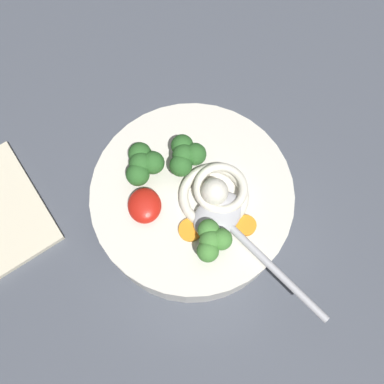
# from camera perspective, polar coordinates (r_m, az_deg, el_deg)

# --- Properties ---
(table_slab) EXTENTS (1.25, 1.25, 0.03)m
(table_slab) POSITION_cam_1_polar(r_m,az_deg,el_deg) (0.55, 2.99, -1.33)
(table_slab) COLOR #474C56
(table_slab) RESTS_ON ground
(soup_bowl) EXTENTS (0.23, 0.23, 0.06)m
(soup_bowl) POSITION_cam_1_polar(r_m,az_deg,el_deg) (0.50, 0.00, -1.19)
(soup_bowl) COLOR silver
(soup_bowl) RESTS_ON table_slab
(noodle_pile) EXTENTS (0.08, 0.08, 0.03)m
(noodle_pile) POSITION_cam_1_polar(r_m,az_deg,el_deg) (0.46, 3.06, -0.15)
(noodle_pile) COLOR silver
(noodle_pile) RESTS_ON soup_bowl
(soup_spoon) EXTENTS (0.16, 0.13, 0.02)m
(soup_spoon) POSITION_cam_1_polar(r_m,az_deg,el_deg) (0.45, 4.76, -4.26)
(soup_spoon) COLOR #B7B7BC
(soup_spoon) RESTS_ON soup_bowl
(chili_sauce_dollop) EXTENTS (0.04, 0.04, 0.02)m
(chili_sauce_dollop) POSITION_cam_1_polar(r_m,az_deg,el_deg) (0.46, -6.38, -1.82)
(chili_sauce_dollop) COLOR red
(chili_sauce_dollop) RESTS_ON soup_bowl
(broccoli_floret_beside_chili) EXTENTS (0.05, 0.04, 0.04)m
(broccoli_floret_beside_chili) POSITION_cam_1_polar(r_m,az_deg,el_deg) (0.46, -0.89, 4.96)
(broccoli_floret_beside_chili) COLOR #7A9E60
(broccoli_floret_beside_chili) RESTS_ON soup_bowl
(broccoli_floret_beside_noodles) EXTENTS (0.05, 0.04, 0.04)m
(broccoli_floret_beside_noodles) POSITION_cam_1_polar(r_m,az_deg,el_deg) (0.46, -6.61, 3.78)
(broccoli_floret_beside_noodles) COLOR #7A9E60
(broccoli_floret_beside_noodles) RESTS_ON soup_bowl
(broccoli_floret_near_spoon) EXTENTS (0.04, 0.04, 0.04)m
(broccoli_floret_near_spoon) POSITION_cam_1_polar(r_m,az_deg,el_deg) (0.43, 2.69, -6.49)
(broccoli_floret_near_spoon) COLOR #7A9E60
(broccoli_floret_near_spoon) RESTS_ON soup_bowl
(carrot_slice_rear) EXTENTS (0.03, 0.03, 0.00)m
(carrot_slice_rear) POSITION_cam_1_polar(r_m,az_deg,el_deg) (0.45, -0.24, -5.11)
(carrot_slice_rear) COLOR orange
(carrot_slice_rear) RESTS_ON soup_bowl
(carrot_slice_far) EXTENTS (0.02, 0.02, 0.01)m
(carrot_slice_far) POSITION_cam_1_polar(r_m,az_deg,el_deg) (0.46, 7.23, -4.48)
(carrot_slice_far) COLOR orange
(carrot_slice_far) RESTS_ON soup_bowl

